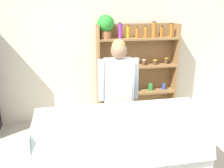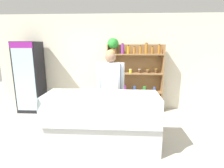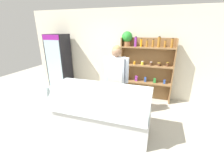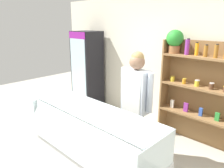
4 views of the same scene
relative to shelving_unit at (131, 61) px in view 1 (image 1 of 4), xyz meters
name	(u,v)px [view 1 (image 1 of 4)]	position (x,y,z in m)	size (l,w,h in m)	color
back_wall	(102,51)	(-0.52, 0.25, 0.17)	(6.80, 0.10, 2.70)	silver
shelving_unit	(131,61)	(0.00, 0.00, 0.00)	(1.53, 0.31, 2.04)	olive
deli_display_case	(121,164)	(-0.62, -1.90, -0.87)	(2.05, 0.81, 1.01)	silver
shop_clerk	(119,88)	(-0.49, -1.13, -0.13)	(0.60, 0.25, 1.76)	#2D2D38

